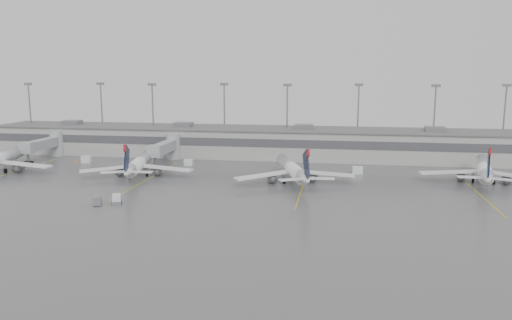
% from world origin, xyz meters
% --- Properties ---
extents(ground, '(260.00, 260.00, 0.00)m').
position_xyz_m(ground, '(0.00, 0.00, 0.00)').
color(ground, '#565659').
rests_on(ground, ground).
extents(terminal, '(152.00, 17.00, 9.45)m').
position_xyz_m(terminal, '(-0.01, 57.98, 4.17)').
color(terminal, '#9E9F9A').
rests_on(terminal, ground).
extents(light_masts, '(142.40, 8.00, 20.60)m').
position_xyz_m(light_masts, '(0.00, 63.75, 12.03)').
color(light_masts, gray).
rests_on(light_masts, ground).
extents(jet_bridge_left, '(4.00, 17.20, 7.00)m').
position_xyz_m(jet_bridge_left, '(-55.50, 45.72, 3.87)').
color(jet_bridge_left, '#929496').
rests_on(jet_bridge_left, ground).
extents(jet_bridge_right, '(4.00, 17.20, 7.00)m').
position_xyz_m(jet_bridge_right, '(-20.50, 45.72, 3.87)').
color(jet_bridge_right, '#929496').
rests_on(jet_bridge_right, ground).
extents(stand_markings, '(105.25, 40.00, 0.01)m').
position_xyz_m(stand_markings, '(-0.00, 24.00, 0.01)').
color(stand_markings, '#D2BB0C').
rests_on(stand_markings, ground).
extents(jet_mid_left, '(25.28, 28.63, 9.36)m').
position_xyz_m(jet_mid_left, '(-20.85, 26.19, 2.91)').
color(jet_mid_left, white).
rests_on(jet_mid_left, ground).
extents(jet_mid_right, '(25.19, 28.68, 9.58)m').
position_xyz_m(jet_mid_right, '(15.08, 25.07, 2.98)').
color(jet_mid_right, white).
rests_on(jet_mid_right, ground).
extents(jet_far_right, '(26.23, 29.71, 9.73)m').
position_xyz_m(jet_far_right, '(55.97, 31.71, 3.02)').
color(jet_far_right, white).
rests_on(jet_far_right, ground).
extents(baggage_tug, '(2.64, 3.17, 1.75)m').
position_xyz_m(baggage_tug, '(-15.03, 2.02, 0.68)').
color(baggage_tug, white).
rests_on(baggage_tug, ground).
extents(baggage_cart, '(2.37, 2.91, 1.63)m').
position_xyz_m(baggage_cart, '(-18.23, 0.82, 0.85)').
color(baggage_cart, slate).
rests_on(baggage_cart, ground).
extents(gse_uld_a, '(2.54, 1.76, 1.74)m').
position_xyz_m(gse_uld_a, '(-41.57, 40.66, 0.87)').
color(gse_uld_a, white).
rests_on(gse_uld_a, ground).
extents(gse_uld_b, '(2.20, 1.47, 1.56)m').
position_xyz_m(gse_uld_b, '(-13.49, 41.31, 0.78)').
color(gse_uld_b, white).
rests_on(gse_uld_b, ground).
extents(gse_uld_c, '(2.49, 1.73, 1.71)m').
position_xyz_m(gse_uld_c, '(29.32, 37.54, 0.85)').
color(gse_uld_c, white).
rests_on(gse_uld_c, ground).
extents(gse_loader, '(2.58, 3.39, 1.88)m').
position_xyz_m(gse_loader, '(-26.55, 43.28, 0.94)').
color(gse_loader, slate).
rests_on(gse_loader, ground).
extents(cone_a, '(0.46, 0.46, 0.74)m').
position_xyz_m(cone_a, '(-43.89, 39.64, 0.37)').
color(cone_a, orange).
rests_on(cone_a, ground).
extents(cone_b, '(0.38, 0.38, 0.60)m').
position_xyz_m(cone_b, '(-27.05, 32.77, 0.30)').
color(cone_b, orange).
rests_on(cone_b, ground).
extents(cone_c, '(0.46, 0.46, 0.73)m').
position_xyz_m(cone_c, '(13.62, 40.32, 0.36)').
color(cone_c, orange).
rests_on(cone_c, ground).
extents(cone_d, '(0.48, 0.48, 0.77)m').
position_xyz_m(cone_d, '(57.50, 38.02, 0.38)').
color(cone_d, orange).
rests_on(cone_d, ground).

